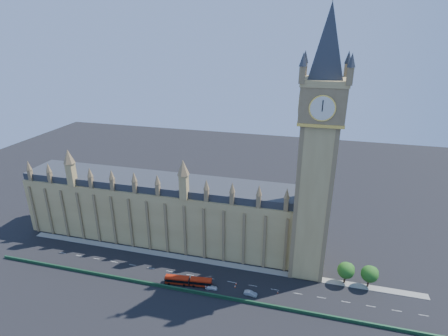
% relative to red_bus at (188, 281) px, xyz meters
% --- Properties ---
extents(ground, '(400.00, 400.00, 0.00)m').
position_rel_red_bus_xyz_m(ground, '(2.65, 5.26, -1.53)').
color(ground, black).
rests_on(ground, ground).
extents(palace_westminster, '(120.00, 20.00, 28.00)m').
position_rel_red_bus_xyz_m(palace_westminster, '(-22.35, 27.26, 12.33)').
color(palace_westminster, tan).
rests_on(palace_westminster, ground).
extents(elizabeth_tower, '(20.59, 20.59, 105.00)m').
position_rel_red_bus_xyz_m(elizabeth_tower, '(40.65, 19.25, 53.03)').
color(elizabeth_tower, tan).
rests_on(elizabeth_tower, ground).
extents(bridge_parapet, '(160.00, 0.60, 1.20)m').
position_rel_red_bus_xyz_m(bridge_parapet, '(2.65, -3.74, -0.93)').
color(bridge_parapet, '#1E4C2D').
rests_on(bridge_parapet, ground).
extents(kerb_north, '(160.00, 3.00, 0.16)m').
position_rel_red_bus_xyz_m(kerb_north, '(2.65, 14.76, -1.45)').
color(kerb_north, gray).
rests_on(kerb_north, ground).
extents(tree_east_near, '(6.00, 6.00, 8.50)m').
position_rel_red_bus_xyz_m(tree_east_near, '(54.87, 15.34, 4.11)').
color(tree_east_near, '#382619').
rests_on(tree_east_near, ground).
extents(tree_east_far, '(6.00, 6.00, 8.50)m').
position_rel_red_bus_xyz_m(tree_east_far, '(62.87, 15.34, 4.11)').
color(tree_east_far, '#382619').
rests_on(tree_east_far, ground).
extents(red_bus, '(17.29, 4.39, 2.91)m').
position_rel_red_bus_xyz_m(red_bus, '(0.00, 0.00, 0.00)').
color(red_bus, '#A91F0B').
rests_on(red_bus, ground).
extents(car_grey, '(3.88, 1.92, 1.27)m').
position_rel_red_bus_xyz_m(car_grey, '(4.49, 1.50, -0.90)').
color(car_grey, '#46474E').
rests_on(car_grey, ground).
extents(car_silver, '(4.78, 2.09, 1.53)m').
position_rel_red_bus_xyz_m(car_silver, '(22.75, 0.28, -0.77)').
color(car_silver, '#A7AAAF').
rests_on(car_silver, ground).
extents(car_white, '(4.42, 2.03, 1.25)m').
position_rel_red_bus_xyz_m(car_white, '(8.65, -0.14, -0.91)').
color(car_white, white).
rests_on(car_white, ground).
extents(cone_a, '(0.46, 0.46, 0.65)m').
position_rel_red_bus_xyz_m(cone_a, '(16.65, 4.51, -1.21)').
color(cone_a, black).
rests_on(cone_a, ground).
extents(cone_b, '(0.58, 0.58, 0.78)m').
position_rel_red_bus_xyz_m(cone_b, '(16.65, 4.48, -1.15)').
color(cone_b, black).
rests_on(cone_b, ground).
extents(cone_c, '(0.51, 0.51, 0.66)m').
position_rel_red_bus_xyz_m(cone_c, '(31.82, 3.78, -1.20)').
color(cone_c, black).
rests_on(cone_c, ground).
extents(cone_d, '(0.62, 0.62, 0.79)m').
position_rel_red_bus_xyz_m(cone_d, '(16.65, 2.84, -1.14)').
color(cone_d, black).
rests_on(cone_d, ground).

